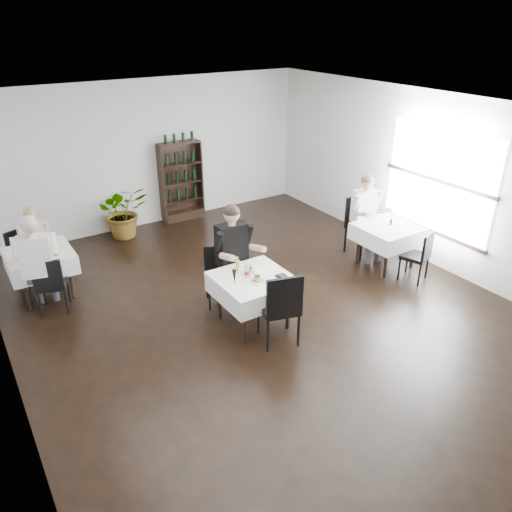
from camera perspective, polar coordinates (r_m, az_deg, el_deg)
The scene contains 24 objects.
room_shell at distance 6.91m, azimuth 1.76°, elevation 3.54°, with size 9.00×9.00×9.00m.
window_right at distance 9.22m, azimuth 20.11°, elevation 7.83°, with size 0.06×2.30×1.85m.
wine_shelf at distance 10.97m, azimuth -8.53°, elevation 8.33°, with size 0.90×0.28×1.75m.
main_table at distance 7.15m, azimuth -0.33°, elevation -3.47°, with size 1.03×1.03×0.77m.
left_table at distance 8.57m, azimuth -23.43°, elevation -0.50°, with size 0.98×0.98×0.77m.
right_table at distance 9.13m, azimuth 14.77°, elevation 2.47°, with size 0.98×0.98×0.77m.
potted_tree at distance 10.42m, azimuth -14.92°, elevation 4.95°, with size 0.97×0.84×1.08m, color #21581E.
main_chair_far at distance 7.79m, azimuth -4.32°, elevation -1.75°, with size 0.54×0.54×0.91m.
main_chair_near at distance 6.71m, azimuth 2.85°, elevation -5.55°, with size 0.63×0.63×1.11m.
left_chair_far at distance 9.22m, azimuth -25.02°, elevation 0.34°, with size 0.55×0.55×0.91m.
left_chair_near at distance 8.05m, azimuth -22.45°, elevation -2.74°, with size 0.55×0.55×0.94m.
right_chair_far at distance 9.57m, azimuth 11.79°, elevation 3.90°, with size 0.50×0.50×1.08m.
right_chair_near at distance 8.80m, azimuth 18.22°, elevation 0.30°, with size 0.53×0.53×0.90m.
diner_main at distance 7.44m, azimuth -2.38°, elevation 0.72°, with size 0.63×0.63×1.66m.
diner_left_far at distance 9.06m, azimuth -23.92°, elevation 1.74°, with size 0.49×0.49×1.30m.
diner_left_near at distance 7.97m, azimuth -23.77°, elevation -0.08°, with size 0.67×0.71×1.61m.
diner_right_far at distance 9.31m, azimuth 12.59°, elevation 5.12°, with size 0.62×0.64×1.57m.
plate_far at distance 7.20m, azimuth -0.78°, elevation -1.76°, with size 0.29×0.29×0.07m.
plate_near at distance 6.98m, azimuth 0.10°, elevation -2.70°, with size 0.31×0.31×0.07m.
pilsner_dark at distance 6.87m, azimuth -2.49°, elevation -2.36°, with size 0.06×0.06×0.27m.
pilsner_lager at distance 7.07m, azimuth -2.11°, elevation -1.38°, with size 0.07×0.07×0.29m.
coke_bottle at distance 6.99m, azimuth -1.07°, elevation -1.79°, with size 0.07×0.07×0.28m.
napkin_cutlery at distance 7.11m, azimuth 2.86°, elevation -2.27°, with size 0.16×0.17×0.02m.
pepper_mill at distance 9.12m, azimuth 15.17°, elevation 3.77°, with size 0.04×0.04×0.10m, color black.
Camera 1 is at (-3.62, -5.25, 4.16)m, focal length 35.00 mm.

